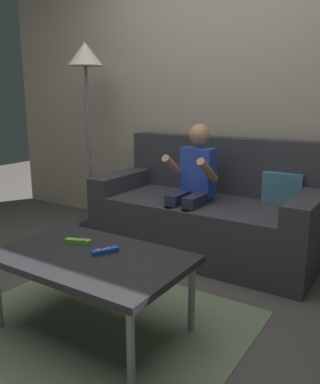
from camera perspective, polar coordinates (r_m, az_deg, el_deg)
name	(u,v)px	position (r m, az deg, el deg)	size (l,w,h in m)	color
ground_plane	(97,318)	(2.35, -9.08, -17.42)	(9.87, 9.87, 0.00)	#4C4742
wall_back	(225,91)	(3.42, 9.28, 14.08)	(4.94, 0.05, 2.50)	#B2A38E
couch	(209,214)	(3.16, 7.02, -3.12)	(1.71, 0.80, 0.89)	#38383D
person_seated_on_couch	(192,184)	(2.95, 4.68, 1.22)	(0.34, 0.42, 1.01)	#282D47
coffee_table	(92,262)	(2.08, -9.68, -9.85)	(0.97, 0.62, 0.42)	#232326
area_rug	(95,328)	(2.26, -9.29, -18.74)	(1.50, 1.35, 0.01)	#6B7A5B
game_remote_lime_near_edge	(78,242)	(2.23, -11.75, -6.97)	(0.14, 0.08, 0.03)	#72C638
game_remote_blue_center	(105,251)	(2.08, -7.90, -8.40)	(0.10, 0.14, 0.03)	blue
floor_lamp	(86,69)	(3.72, -10.62, 16.98)	(0.32, 0.32, 1.67)	black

